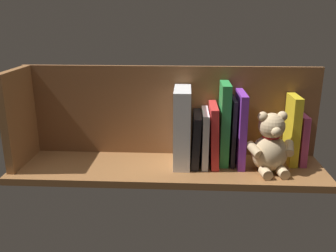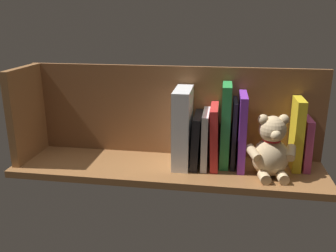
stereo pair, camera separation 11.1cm
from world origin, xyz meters
The scene contains 13 objects.
ground_plane centered at (0.00, 0.00, -1.10)cm, with size 98.73×25.85×2.20cm, color brown.
shelf_back_panel centered at (0.00, -10.67, 15.18)cm, with size 98.73×1.50×30.36cm, color brown.
shelf_side_divider centered at (47.37, 0.00, 15.18)cm, with size 2.40×19.85×30.36cm, color brown.
book_0 centered at (-42.66, -4.51, 8.11)cm, with size 2.16×10.03×16.22cm, color #B23F72.
book_1 centered at (-39.58, -4.40, 11.11)cm, with size 2.66×10.24×22.22cm, color yellow.
teddy_bear centered at (-31.32, 3.02, 8.36)cm, with size 15.25×13.22×18.99cm.
book_2 centered at (-22.82, -2.60, 11.76)cm, with size 2.21×13.84×23.51cm, color purple.
book_3 centered at (-20.43, -3.68, 10.71)cm, with size 1.22×11.69×21.42cm, color black.
book_4 centered at (-17.73, -3.74, 13.07)cm, with size 2.81×11.58×26.14cm, color green.
book_5 centered at (-14.48, -2.44, 9.72)cm, with size 2.34×14.17×19.44cm, color red.
book_6 centered at (-11.66, -2.36, 8.76)cm, with size 1.95×14.32×17.51cm, color silver.
book_7 centered at (-8.84, -2.35, 8.28)cm, with size 2.34×14.35×16.55cm, color black.
dictionary_thick_white centered at (-4.40, -1.83, 12.32)cm, with size 5.20×15.18×24.65cm, color white.
Camera 1 is at (-5.60, 106.19, 46.46)cm, focal length 38.21 mm.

